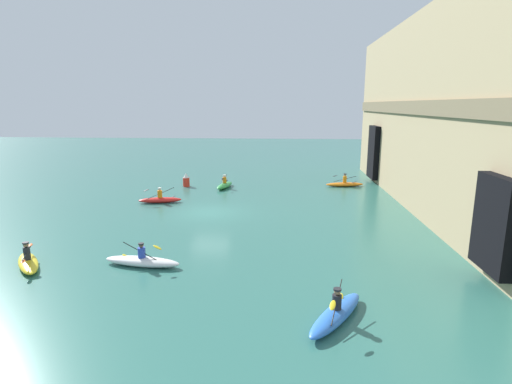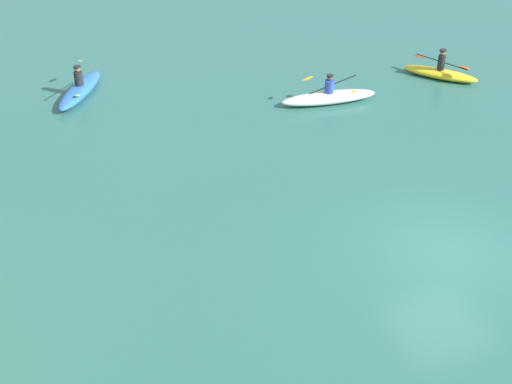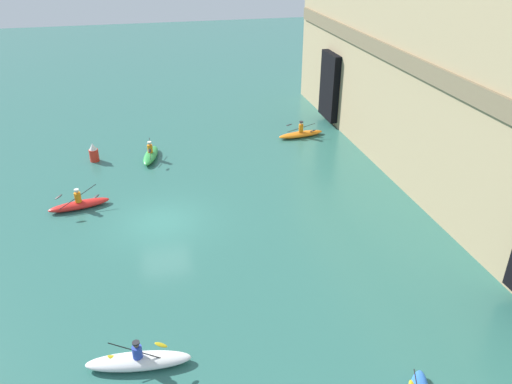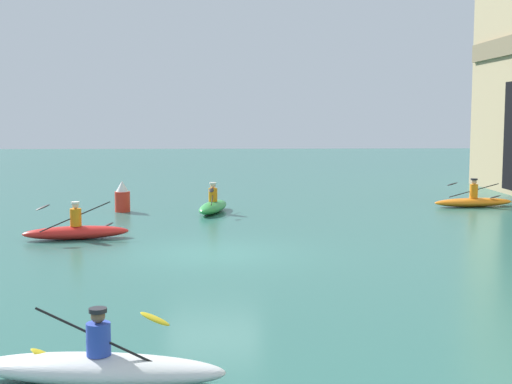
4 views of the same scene
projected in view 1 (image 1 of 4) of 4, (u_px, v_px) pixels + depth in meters
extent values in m
plane|color=#2D665B|center=(210.00, 212.00, 26.85)|extent=(120.00, 120.00, 0.00)
cube|color=#9E8966|center=(479.00, 114.00, 25.55)|extent=(35.91, 7.82, 13.03)
cube|color=brown|center=(416.00, 108.00, 25.73)|extent=(35.19, 0.24, 0.89)
cube|color=black|center=(375.00, 152.00, 36.97)|extent=(2.75, 0.70, 4.83)
cube|color=black|center=(497.00, 224.00, 15.66)|extent=(2.57, 0.70, 3.84)
ellipsoid|color=yellow|center=(28.00, 263.00, 17.81)|extent=(2.79, 2.41, 0.34)
cylinder|color=#232328|center=(27.00, 253.00, 17.71)|extent=(0.28, 0.28, 0.57)
sphere|color=#9E704C|center=(26.00, 245.00, 17.62)|extent=(0.22, 0.22, 0.22)
cylinder|color=#232328|center=(26.00, 243.00, 17.60)|extent=(0.28, 0.28, 0.06)
cylinder|color=black|center=(27.00, 253.00, 17.70)|extent=(2.02, 0.95, 0.11)
ellipsoid|color=#D84C19|center=(23.00, 261.00, 16.81)|extent=(0.48, 0.35, 0.06)
ellipsoid|color=#D84C19|center=(30.00, 245.00, 18.60)|extent=(0.48, 0.35, 0.06)
ellipsoid|color=green|center=(225.00, 185.00, 34.66)|extent=(3.06, 1.42, 0.44)
cylinder|color=orange|center=(224.00, 180.00, 34.56)|extent=(0.33, 0.33, 0.51)
sphere|color=beige|center=(224.00, 176.00, 34.48)|extent=(0.21, 0.21, 0.21)
cylinder|color=silver|center=(224.00, 175.00, 34.46)|extent=(0.26, 0.26, 0.06)
cylinder|color=black|center=(224.00, 180.00, 34.55)|extent=(2.16, 0.11, 0.60)
ellipsoid|color=black|center=(226.00, 181.00, 35.54)|extent=(0.44, 0.20, 0.16)
ellipsoid|color=black|center=(222.00, 179.00, 33.56)|extent=(0.44, 0.20, 0.16)
ellipsoid|color=orange|center=(345.00, 184.00, 35.34)|extent=(1.27, 3.41, 0.35)
cylinder|color=orange|center=(345.00, 179.00, 35.25)|extent=(0.32, 0.32, 0.56)
sphere|color=tan|center=(345.00, 175.00, 35.16)|extent=(0.22, 0.22, 0.22)
cylinder|color=#232328|center=(345.00, 174.00, 35.14)|extent=(0.28, 0.28, 0.06)
cylinder|color=black|center=(345.00, 179.00, 35.24)|extent=(0.28, 1.94, 0.61)
ellipsoid|color=black|center=(335.00, 176.00, 35.35)|extent=(0.23, 0.46, 0.17)
ellipsoid|color=black|center=(355.00, 182.00, 35.13)|extent=(0.23, 0.46, 0.17)
ellipsoid|color=red|center=(160.00, 200.00, 29.44)|extent=(1.35, 3.19, 0.39)
cylinder|color=orange|center=(160.00, 194.00, 29.34)|extent=(0.34, 0.34, 0.52)
sphere|color=beige|center=(160.00, 189.00, 29.26)|extent=(0.20, 0.20, 0.20)
cylinder|color=silver|center=(160.00, 188.00, 29.25)|extent=(0.25, 0.25, 0.06)
cylinder|color=black|center=(160.00, 194.00, 29.34)|extent=(1.04, 1.92, 0.79)
ellipsoid|color=black|center=(146.00, 190.00, 28.88)|extent=(0.36, 0.47, 0.19)
ellipsoid|color=black|center=(173.00, 197.00, 29.79)|extent=(0.36, 0.47, 0.19)
ellipsoid|color=white|center=(142.00, 261.00, 17.90)|extent=(1.28, 3.61, 0.40)
cylinder|color=#2D47B7|center=(142.00, 252.00, 17.81)|extent=(0.34, 0.34, 0.45)
sphere|color=brown|center=(141.00, 246.00, 17.74)|extent=(0.20, 0.20, 0.20)
cylinder|color=#232328|center=(141.00, 244.00, 17.72)|extent=(0.25, 0.25, 0.06)
cylinder|color=black|center=(142.00, 252.00, 17.80)|extent=(0.51, 1.84, 0.75)
ellipsoid|color=yellow|center=(126.00, 256.00, 18.13)|extent=(0.28, 0.46, 0.20)
ellipsoid|color=yellow|center=(157.00, 247.00, 17.48)|extent=(0.28, 0.46, 0.20)
ellipsoid|color=blue|center=(336.00, 314.00, 13.39)|extent=(3.46, 2.53, 0.41)
cylinder|color=#232328|center=(337.00, 302.00, 13.29)|extent=(0.31, 0.31, 0.51)
sphere|color=#9E704C|center=(337.00, 292.00, 13.21)|extent=(0.22, 0.22, 0.22)
cylinder|color=#232328|center=(337.00, 289.00, 13.19)|extent=(0.27, 0.27, 0.06)
cylinder|color=black|center=(337.00, 301.00, 13.29)|extent=(1.98, 0.60, 0.72)
ellipsoid|color=yellow|center=(340.00, 297.00, 14.18)|extent=(0.47, 0.29, 0.19)
ellipsoid|color=yellow|center=(333.00, 305.00, 12.39)|extent=(0.47, 0.29, 0.19)
cylinder|color=red|center=(186.00, 182.00, 35.29)|extent=(0.58, 0.58, 0.78)
cone|color=white|center=(186.00, 175.00, 35.16)|extent=(0.49, 0.49, 0.43)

